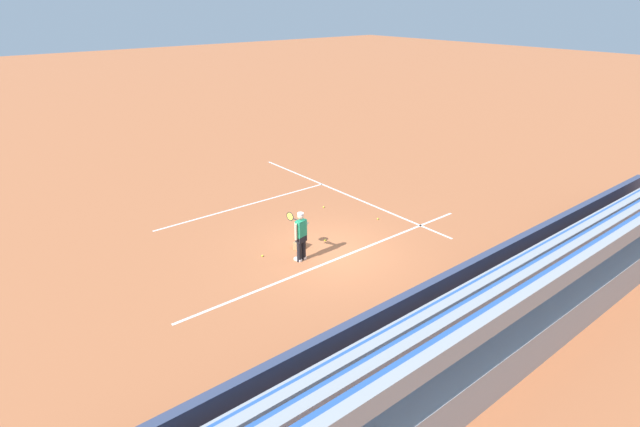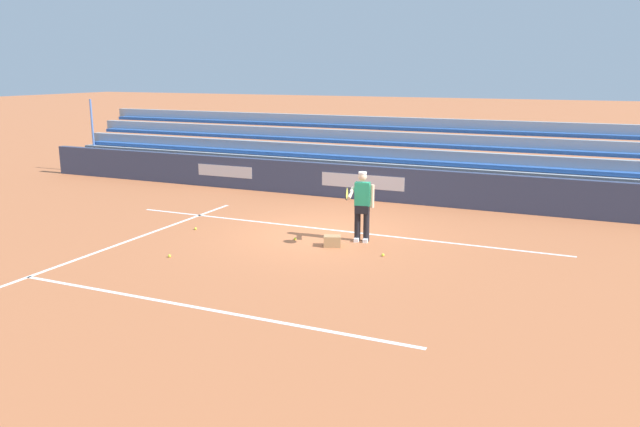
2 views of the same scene
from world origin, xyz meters
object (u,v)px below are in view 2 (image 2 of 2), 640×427
(ball_box_cardboard, at_px, (332,241))
(tennis_ball_on_baseline, at_px, (169,256))
(tennis_ball_by_box, at_px, (295,239))
(tennis_ball_far_right, at_px, (195,229))
(tennis_player, at_px, (362,206))
(tennis_ball_far_left, at_px, (383,255))

(ball_box_cardboard, relative_size, tennis_ball_on_baseline, 6.06)
(tennis_ball_by_box, bearing_deg, tennis_ball_on_baseline, 51.57)
(ball_box_cardboard, distance_m, tennis_ball_far_right, 3.89)
(tennis_player, xyz_separation_m, tennis_ball_on_baseline, (3.46, 3.01, -0.86))
(tennis_ball_far_left, height_order, tennis_ball_on_baseline, same)
(tennis_player, bearing_deg, tennis_ball_by_box, 20.55)
(tennis_ball_far_left, relative_size, tennis_ball_by_box, 1.00)
(tennis_ball_far_left, xyz_separation_m, tennis_ball_on_baseline, (4.34, 2.01, 0.00))
(tennis_ball_far_right, bearing_deg, tennis_ball_by_box, -176.94)
(tennis_ball_far_right, xyz_separation_m, tennis_ball_on_baseline, (-0.90, 2.28, 0.00))
(ball_box_cardboard, bearing_deg, tennis_ball_far_left, 168.08)
(tennis_player, height_order, tennis_ball_on_baseline, tennis_player)
(tennis_ball_far_left, height_order, tennis_ball_by_box, same)
(tennis_ball_by_box, bearing_deg, tennis_ball_far_right, 3.06)
(tennis_ball_far_right, height_order, tennis_ball_far_left, same)
(tennis_ball_by_box, bearing_deg, ball_box_cardboard, 172.50)
(tennis_player, xyz_separation_m, tennis_ball_far_right, (4.36, 0.72, -0.86))
(ball_box_cardboard, distance_m, tennis_ball_far_left, 1.39)
(ball_box_cardboard, relative_size, tennis_ball_by_box, 6.06)
(tennis_ball_by_box, xyz_separation_m, tennis_ball_on_baseline, (1.93, 2.44, 0.00))
(tennis_player, height_order, tennis_ball_far_right, tennis_player)
(ball_box_cardboard, xyz_separation_m, tennis_ball_by_box, (1.05, -0.14, -0.10))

